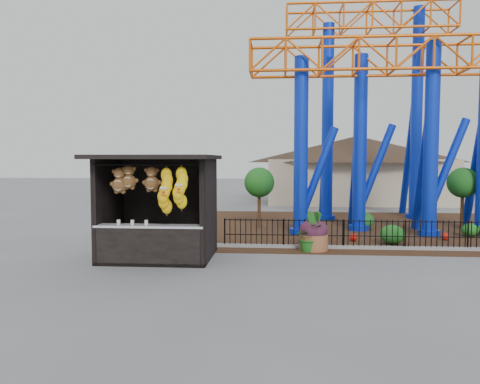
# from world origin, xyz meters

# --- Properties ---
(ground) EXTENTS (120.00, 120.00, 0.00)m
(ground) POSITION_xyz_m (0.00, 0.00, 0.00)
(ground) COLOR slate
(ground) RESTS_ON ground
(mulch_bed) EXTENTS (18.00, 12.00, 0.02)m
(mulch_bed) POSITION_xyz_m (4.00, 8.00, 0.01)
(mulch_bed) COLOR #331E11
(mulch_bed) RESTS_ON ground
(curb) EXTENTS (18.00, 0.18, 0.12)m
(curb) POSITION_xyz_m (4.00, 3.00, 0.06)
(curb) COLOR gray
(curb) RESTS_ON ground
(prize_booth) EXTENTS (3.50, 3.40, 3.12)m
(prize_booth) POSITION_xyz_m (-2.98, 0.92, 1.53)
(prize_booth) COLOR black
(prize_booth) RESTS_ON ground
(picket_fence) EXTENTS (12.20, 0.06, 1.00)m
(picket_fence) POSITION_xyz_m (4.90, 3.00, 0.50)
(picket_fence) COLOR black
(picket_fence) RESTS_ON ground
(roller_coaster) EXTENTS (11.00, 6.37, 10.82)m
(roller_coaster) POSITION_xyz_m (5.12, 8.23, 6.44)
(roller_coaster) COLOR #0B29C2
(roller_coaster) RESTS_ON ground
(terracotta_planter) EXTENTS (1.23, 1.23, 0.54)m
(terracotta_planter) POSITION_xyz_m (1.77, 2.70, 0.27)
(terracotta_planter) COLOR #955836
(terracotta_planter) RESTS_ON ground
(planter_foliage) EXTENTS (0.70, 0.70, 0.64)m
(planter_foliage) POSITION_xyz_m (1.77, 2.70, 0.86)
(planter_foliage) COLOR #371626
(planter_foliage) RESTS_ON terracotta_planter
(potted_plant) EXTENTS (1.07, 1.02, 0.93)m
(potted_plant) POSITION_xyz_m (1.60, 2.46, 0.47)
(potted_plant) COLOR #295819
(potted_plant) RESTS_ON ground
(landscaping) EXTENTS (7.55, 4.42, 0.74)m
(landscaping) POSITION_xyz_m (5.02, 5.77, 0.33)
(landscaping) COLOR #1B581A
(landscaping) RESTS_ON mulch_bed
(pavilion) EXTENTS (15.00, 15.00, 4.80)m
(pavilion) POSITION_xyz_m (6.00, 20.00, 3.07)
(pavilion) COLOR #BFAD8C
(pavilion) RESTS_ON ground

